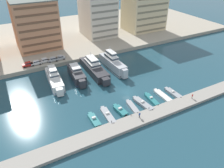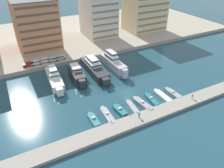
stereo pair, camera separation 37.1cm
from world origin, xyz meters
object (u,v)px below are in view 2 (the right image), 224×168
(yacht_silver_center_left, at_px, (113,63))
(car_white_mid_left, at_px, (45,60))
(motorboat_teal_far_left, at_px, (94,120))
(car_silver_center_left, at_px, (53,59))
(motorboat_teal_mid_left, at_px, (120,110))
(car_red_far_left, at_px, (28,64))
(motorboat_teal_center_right, at_px, (151,100))
(pedestrian_mid_deck, at_px, (139,115))
(motorboat_grey_right, at_px, (173,93))
(motorboat_white_mid_right, at_px, (163,96))
(motorboat_grey_left, at_px, (108,115))
(yacht_white_far_left, at_px, (54,78))
(car_white_left, at_px, (36,62))
(yacht_charcoal_left, at_px, (77,74))
(car_silver_center, at_px, (61,57))
(motorboat_grey_center_left, at_px, (132,107))
(motorboat_grey_center, at_px, (143,104))
(pedestrian_near_edge, at_px, (192,96))
(yacht_charcoal_mid_left, at_px, (94,68))

(yacht_silver_center_left, xyz_separation_m, car_white_mid_left, (-23.32, 15.67, -0.06))
(motorboat_teal_far_left, distance_m, car_silver_center_left, 40.29)
(motorboat_teal_mid_left, bearing_deg, car_red_far_left, 115.17)
(motorboat_teal_center_right, xyz_separation_m, pedestrian_mid_deck, (-8.63, -5.69, 1.43))
(motorboat_grey_right, height_order, car_silver_center_left, car_silver_center_left)
(motorboat_white_mid_right, bearing_deg, motorboat_grey_left, -179.31)
(yacht_white_far_left, relative_size, car_white_left, 4.48)
(yacht_silver_center_left, relative_size, motorboat_teal_mid_left, 2.98)
(motorboat_teal_far_left, distance_m, motorboat_teal_center_right, 20.12)
(yacht_charcoal_left, xyz_separation_m, car_white_left, (-11.25, 15.66, 0.62))
(yacht_white_far_left, relative_size, motorboat_grey_right, 2.51)
(car_silver_center_left, relative_size, pedestrian_mid_deck, 2.35)
(motorboat_teal_mid_left, height_order, car_silver_center, car_silver_center)
(motorboat_grey_left, bearing_deg, motorboat_white_mid_right, 0.69)
(yacht_white_far_left, distance_m, car_silver_center, 16.55)
(yacht_white_far_left, bearing_deg, motorboat_grey_right, -38.06)
(motorboat_grey_center_left, relative_size, motorboat_grey_center, 0.82)
(yacht_charcoal_left, relative_size, motorboat_grey_left, 1.82)
(motorboat_teal_mid_left, distance_m, car_silver_center_left, 41.09)
(motorboat_teal_far_left, xyz_separation_m, motorboat_grey_right, (28.68, -0.18, -0.03))
(motorboat_teal_far_left, xyz_separation_m, pedestrian_mid_deck, (11.49, -5.45, 1.43))
(car_silver_center, bearing_deg, pedestrian_near_edge, -58.18)
(yacht_silver_center_left, distance_m, motorboat_grey_left, 29.61)
(motorboat_teal_mid_left, relative_size, car_silver_center, 1.52)
(yacht_white_far_left, distance_m, car_white_left, 15.28)
(motorboat_grey_center, distance_m, pedestrian_mid_deck, 7.21)
(motorboat_grey_right, bearing_deg, motorboat_grey_center_left, 179.67)
(motorboat_grey_left, bearing_deg, car_white_mid_left, 101.05)
(car_silver_center, height_order, pedestrian_mid_deck, car_silver_center)
(car_white_mid_left, bearing_deg, motorboat_teal_far_left, -84.84)
(motorboat_grey_center_left, bearing_deg, motorboat_teal_center_right, 2.50)
(motorboat_grey_left, height_order, car_white_mid_left, car_white_mid_left)
(car_white_left, bearing_deg, pedestrian_near_edge, -50.03)
(yacht_charcoal_left, distance_m, motorboat_teal_mid_left, 24.95)
(yacht_white_far_left, bearing_deg, yacht_charcoal_mid_left, 2.10)
(motorboat_teal_far_left, relative_size, car_white_mid_left, 1.64)
(motorboat_teal_center_right, distance_m, car_red_far_left, 50.50)
(motorboat_grey_center_left, xyz_separation_m, motorboat_white_mid_right, (12.07, 0.29, -0.07))
(yacht_charcoal_left, relative_size, car_white_left, 3.77)
(yacht_white_far_left, distance_m, pedestrian_near_edge, 47.14)
(motorboat_grey_center_left, distance_m, motorboat_grey_center, 3.72)
(yacht_white_far_left, xyz_separation_m, motorboat_teal_mid_left, (12.57, -25.21, -1.55))
(pedestrian_near_edge, bearing_deg, yacht_silver_center_left, 111.00)
(yacht_white_far_left, xyz_separation_m, yacht_silver_center_left, (23.61, -0.20, 0.62))
(motorboat_teal_mid_left, bearing_deg, car_white_mid_left, 106.79)
(car_silver_center_left, height_order, pedestrian_near_edge, car_silver_center_left)
(motorboat_grey_right, bearing_deg, motorboat_grey_center, -179.19)
(car_silver_center, bearing_deg, yacht_white_far_left, -114.41)
(motorboat_grey_left, height_order, motorboat_white_mid_right, motorboat_grey_left)
(motorboat_teal_mid_left, xyz_separation_m, pedestrian_mid_deck, (2.91, -5.63, 1.40))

